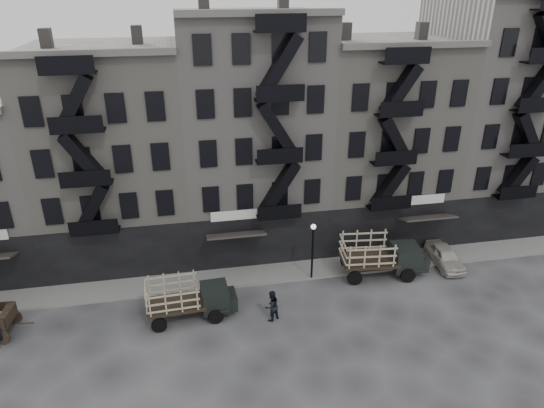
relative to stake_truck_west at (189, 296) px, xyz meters
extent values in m
plane|color=#38383A|center=(5.44, -0.01, -1.53)|extent=(140.00, 140.00, 0.00)
cube|color=slate|center=(5.44, 3.74, -1.46)|extent=(55.00, 2.50, 0.15)
cube|color=gray|center=(-4.56, 9.99, 5.97)|extent=(10.00, 10.00, 15.00)
cube|color=black|center=(-4.56, 5.04, 0.47)|extent=(10.00, 0.35, 4.00)
cube|color=#595651|center=(-4.56, 4.84, 13.67)|extent=(10.00, 0.50, 0.40)
cube|color=#4C4744|center=(-7.56, 9.99, 14.07)|extent=(0.70, 0.70, 1.20)
cube|color=#4C4744|center=(-2.06, 9.99, 14.07)|extent=(0.70, 0.70, 1.20)
cube|color=gray|center=(5.44, 9.99, 6.97)|extent=(10.00, 10.00, 17.00)
cube|color=black|center=(5.44, 5.04, 0.47)|extent=(10.00, 0.35, 4.00)
cube|color=#595651|center=(5.44, 4.84, 15.67)|extent=(10.00, 0.50, 0.40)
cube|color=#4C4744|center=(2.44, 9.99, 16.07)|extent=(0.70, 0.70, 1.20)
cube|color=#4C4744|center=(7.94, 9.99, 16.07)|extent=(0.70, 0.70, 1.20)
cube|color=gray|center=(15.44, 9.99, 5.97)|extent=(10.00, 10.00, 15.00)
cube|color=black|center=(15.44, 5.04, 0.47)|extent=(10.00, 0.35, 4.00)
cube|color=#595651|center=(15.44, 4.84, 13.67)|extent=(10.00, 0.50, 0.40)
cube|color=#4C4744|center=(12.44, 9.99, 14.07)|extent=(0.70, 0.70, 1.20)
cube|color=#4C4744|center=(17.94, 9.99, 14.07)|extent=(0.70, 0.70, 1.20)
cube|color=gray|center=(25.44, 9.99, 7.47)|extent=(10.00, 10.00, 18.00)
cube|color=black|center=(25.44, 5.04, 0.47)|extent=(10.00, 0.35, 4.00)
cylinder|color=black|center=(8.44, 2.59, 0.47)|extent=(0.14, 0.14, 4.00)
sphere|color=silver|center=(8.44, 2.59, 2.57)|extent=(0.36, 0.36, 0.36)
cylinder|color=black|center=(-10.65, -0.54, -1.03)|extent=(1.01, 0.20, 1.01)
cylinder|color=black|center=(-10.46, 1.29, -1.03)|extent=(1.01, 0.20, 1.01)
cube|color=black|center=(-10.37, 0.35, -0.25)|extent=(0.61, 1.51, 0.73)
cube|color=black|center=(-0.75, -0.04, -0.47)|extent=(3.54, 2.19, 0.18)
cube|color=black|center=(1.57, 0.08, -0.37)|extent=(1.71, 1.90, 1.52)
cube|color=black|center=(2.48, 0.12, -0.67)|extent=(0.88, 1.56, 0.91)
cylinder|color=black|center=(1.52, -0.94, -1.08)|extent=(0.92, 0.27, 0.91)
cylinder|color=black|center=(1.42, 1.08, -1.08)|extent=(0.92, 0.27, 0.91)
cylinder|color=black|center=(-1.82, -1.10, -1.08)|extent=(0.92, 0.27, 0.91)
cylinder|color=black|center=(-1.92, 0.92, -1.08)|extent=(0.92, 0.27, 0.91)
cube|color=black|center=(12.50, 2.39, -0.35)|extent=(4.04, 2.64, 0.20)
cube|color=black|center=(15.08, 2.12, -0.24)|extent=(2.00, 2.20, 1.69)
cube|color=black|center=(16.08, 2.01, -0.58)|extent=(1.07, 1.77, 1.01)
cylinder|color=black|center=(14.85, 1.01, -1.03)|extent=(1.03, 0.35, 1.01)
cylinder|color=black|center=(15.08, 3.25, -1.03)|extent=(1.03, 0.35, 1.01)
cylinder|color=black|center=(11.16, 1.40, -1.03)|extent=(1.03, 0.35, 1.01)
cylinder|color=black|center=(11.39, 3.64, -1.03)|extent=(1.03, 0.35, 1.01)
imported|color=#BAB4A7|center=(18.44, 2.59, -0.83)|extent=(1.85, 4.21, 1.41)
imported|color=black|center=(4.89, -1.25, -0.52)|extent=(1.24, 1.16, 2.03)
camera|label=1|loc=(0.41, -24.80, 17.36)|focal=32.00mm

